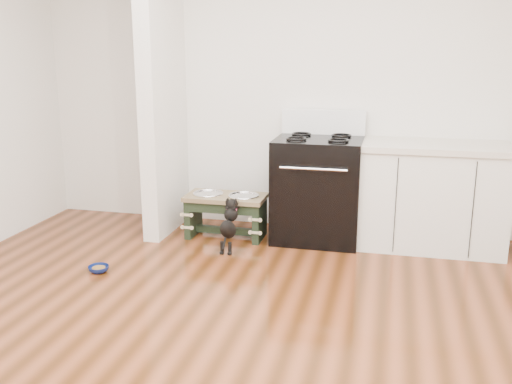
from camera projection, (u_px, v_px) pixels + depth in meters
The scene contains 8 objects.
ground at pixel (222, 355), 3.23m from camera, with size 5.00×5.00×0.00m, color #401F0B.
room_shell at pixel (217, 63), 2.83m from camera, with size 5.00×5.00×5.00m.
partition_wall at pixel (163, 86), 5.14m from camera, with size 0.15×0.80×2.70m, color silver.
oven_range at pixel (318, 187), 5.09m from camera, with size 0.76×0.69×1.14m.
cabinet_run at pixel (432, 196), 4.89m from camera, with size 1.24×0.64×0.91m.
dog_feeder at pixel (226, 207), 5.18m from camera, with size 0.72×0.39×0.41m.
puppy at pixel (229, 223), 4.85m from camera, with size 0.13×0.37×0.44m.
floor_bowl at pixel (99, 269), 4.42m from camera, with size 0.21×0.21×0.05m.
Camera 1 is at (0.87, -2.78, 1.70)m, focal length 40.00 mm.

